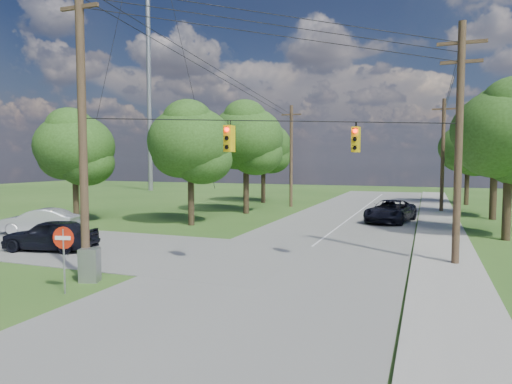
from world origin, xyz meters
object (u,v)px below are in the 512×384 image
at_px(car_main_north, 390,211).
at_px(control_cabinet, 90,265).
at_px(car_cross_dark, 51,235).
at_px(do_not_enter_sign, 64,245).
at_px(pole_north_e, 443,154).
at_px(pole_ne, 459,141).
at_px(pole_sw, 82,118).
at_px(car_cross_silver, 39,221).
at_px(pole_north_w, 291,155).

distance_m(car_main_north, control_cabinet, 23.32).
distance_m(car_cross_dark, car_main_north, 23.11).
bearing_deg(do_not_enter_sign, car_cross_dark, 125.88).
bearing_deg(car_main_north, control_cabinet, -102.28).
bearing_deg(pole_north_e, pole_ne, -90.00).
distance_m(pole_sw, car_cross_silver, 14.14).
relative_size(car_cross_dark, control_cabinet, 3.69).
relative_size(pole_ne, pole_north_w, 1.05).
bearing_deg(pole_north_e, control_cabinet, -113.85).
distance_m(car_cross_dark, control_cabinet, 7.21).
bearing_deg(car_main_north, pole_sw, -103.22).
height_order(car_cross_silver, control_cabinet, car_cross_silver).
height_order(car_cross_dark, car_main_north, car_main_north).
distance_m(pole_ne, car_cross_dark, 20.02).
relative_size(pole_north_w, car_cross_dark, 2.12).
bearing_deg(pole_ne, car_cross_dark, -169.00).
distance_m(pole_north_e, car_cross_dark, 32.33).
xyz_separation_m(pole_north_e, car_cross_dark, (-19.12, -25.72, -4.29)).
height_order(pole_ne, do_not_enter_sign, pole_ne).
height_order(car_cross_dark, control_cabinet, car_cross_dark).
xyz_separation_m(car_cross_dark, do_not_enter_sign, (6.22, -5.64, 0.88)).
relative_size(pole_north_e, car_cross_silver, 2.12).
distance_m(car_cross_silver, do_not_enter_sign, 14.67).
xyz_separation_m(pole_sw, pole_north_w, (-0.40, 29.60, -1.10)).
bearing_deg(control_cabinet, pole_north_e, 48.21).
xyz_separation_m(pole_sw, car_cross_silver, (-10.45, 7.83, -5.42)).
distance_m(pole_ne, pole_north_e, 22.00).
xyz_separation_m(pole_ne, car_cross_dark, (-19.12, -3.72, -4.63)).
bearing_deg(car_cross_dark, car_main_north, 126.78).
bearing_deg(pole_ne, pole_sw, -150.62).
xyz_separation_m(pole_sw, do_not_enter_sign, (0.61, -1.76, -4.51)).
bearing_deg(car_cross_dark, pole_north_e, 131.85).
xyz_separation_m(pole_ne, car_cross_silver, (-23.95, 0.23, -4.66)).
distance_m(car_cross_dark, car_cross_silver, 6.24).
height_order(car_cross_dark, car_cross_silver, car_cross_dark).
distance_m(car_cross_dark, do_not_enter_sign, 8.45).
height_order(pole_sw, car_cross_dark, pole_sw).
height_order(car_cross_silver, do_not_enter_sign, do_not_enter_sign).
bearing_deg(control_cabinet, pole_ne, 12.65).
relative_size(car_cross_silver, control_cabinet, 3.70).
relative_size(pole_north_e, car_main_north, 1.71).
bearing_deg(pole_sw, car_main_north, 65.23).
xyz_separation_m(pole_sw, pole_north_e, (13.50, 29.60, -1.10)).
height_order(pole_north_e, car_cross_dark, pole_north_e).
bearing_deg(car_cross_silver, pole_north_w, 136.29).
bearing_deg(car_cross_dark, pole_ne, 89.47).
distance_m(car_cross_silver, control_cabinet, 13.44).
distance_m(car_main_north, do_not_enter_sign, 24.68).
relative_size(car_cross_dark, car_cross_silver, 1.00).
bearing_deg(do_not_enter_sign, pole_ne, 24.06).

